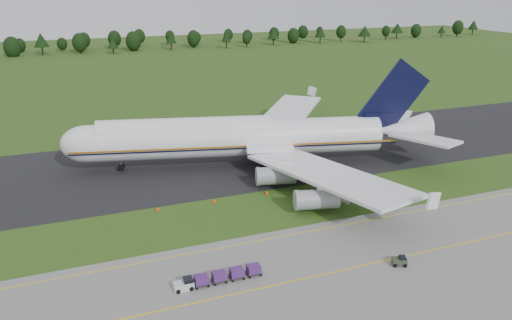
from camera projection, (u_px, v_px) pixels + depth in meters
name	position (u px, v px, depth m)	size (l,w,h in m)	color
ground	(236.00, 215.00, 86.52)	(600.00, 600.00, 0.00)	#2B4916
taxiway	(196.00, 163.00, 111.12)	(300.00, 40.00, 0.08)	black
apron_markings	(304.00, 303.00, 62.78)	(300.00, 30.20, 0.01)	yellow
tree_line	(108.00, 41.00, 276.94)	(528.59, 20.33, 11.80)	black
aircraft	(243.00, 137.00, 107.65)	(81.23, 76.72, 22.73)	white
baggage_train	(217.00, 277.00, 66.88)	(12.09, 1.55, 1.49)	silver
utility_cart	(399.00, 262.00, 71.02)	(2.30, 1.85, 1.10)	#2F3827
edge_markers	(241.00, 197.00, 92.88)	(31.56, 0.30, 0.60)	#FE4D08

